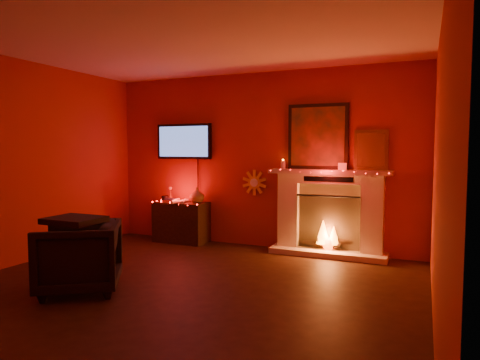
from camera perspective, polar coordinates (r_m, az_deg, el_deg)
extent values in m
plane|color=black|center=(4.69, -9.12, -14.88)|extent=(5.00, 5.00, 0.00)
plane|color=beige|center=(4.59, -9.53, 18.96)|extent=(5.00, 5.00, 0.00)
plane|color=#A9321B|center=(6.67, 2.39, 2.65)|extent=(5.00, 0.00, 5.00)
plane|color=#A9321B|center=(6.16, -29.29, 2.00)|extent=(0.00, 5.00, 5.00)
plane|color=#A9321B|center=(3.73, 24.98, 1.09)|extent=(0.00, 5.00, 5.00)
cube|color=beige|center=(6.33, 11.58, -9.50)|extent=(1.65, 0.40, 0.08)
cube|color=beige|center=(6.46, 6.59, -4.50)|extent=(0.30, 0.22, 0.95)
cube|color=beige|center=(6.22, 17.25, -5.00)|extent=(0.30, 0.22, 0.95)
cube|color=beige|center=(6.26, 11.89, 0.17)|extent=(1.50, 0.22, 0.14)
cube|color=beige|center=(6.19, 11.79, 1.06)|extent=(1.72, 0.34, 0.06)
cube|color=#8A6D50|center=(6.37, 11.93, -4.69)|extent=(0.90, 0.10, 0.95)
cube|color=black|center=(6.21, 11.58, -5.70)|extent=(0.90, 0.02, 0.78)
cylinder|color=black|center=(6.38, 10.82, -8.45)|extent=(0.55, 0.09, 0.09)
cylinder|color=black|center=(6.36, 12.47, -7.98)|extent=(0.51, 0.18, 0.08)
cone|color=orange|center=(6.34, 11.02, -6.78)|extent=(0.20, 0.20, 0.34)
cone|color=orange|center=(6.33, 12.37, -7.19)|extent=(0.16, 0.16, 0.26)
sphere|color=#FF3F07|center=(6.36, 11.71, -8.32)|extent=(0.18, 0.18, 0.18)
cube|color=black|center=(6.36, 10.34, 5.71)|extent=(0.88, 0.05, 0.95)
cube|color=#B54418|center=(6.33, 10.28, 5.72)|extent=(0.78, 0.01, 0.85)
cube|color=#B18933|center=(6.23, 17.07, 3.84)|extent=(0.46, 0.04, 0.56)
cube|color=#B48829|center=(6.21, 17.04, 3.84)|extent=(0.38, 0.01, 0.48)
cylinder|color=beige|center=(6.41, 5.76, 2.04)|extent=(0.07, 0.07, 0.12)
cube|color=white|center=(6.18, 13.50, 1.77)|extent=(0.12, 0.01, 0.10)
cube|color=black|center=(7.20, -7.46, 5.11)|extent=(1.00, 0.06, 0.58)
cube|color=#4A6BBF|center=(7.18, -7.60, 5.12)|extent=(0.92, 0.01, 0.50)
cylinder|color=black|center=(7.11, -5.63, 0.14)|extent=(0.02, 0.02, 0.66)
cylinder|color=gold|center=(6.69, 1.92, -0.35)|extent=(0.20, 0.03, 0.20)
cylinder|color=white|center=(6.68, 1.87, -0.36)|extent=(0.13, 0.01, 0.13)
cube|color=black|center=(7.11, -7.83, -5.56)|extent=(0.87, 0.43, 0.66)
imported|color=brown|center=(6.94, -5.76, -2.01)|extent=(0.24, 0.24, 0.25)
imported|color=black|center=(7.19, -9.96, -2.45)|extent=(0.12, 0.12, 0.09)
cylinder|color=white|center=(7.07, -8.61, -2.74)|extent=(0.14, 0.38, 0.05)
cylinder|color=white|center=(6.94, -8.01, -2.85)|extent=(0.12, 0.38, 0.05)
cylinder|color=white|center=(6.98, -7.49, -2.81)|extent=(0.19, 0.37, 0.05)
cube|color=#512117|center=(7.13, -9.38, -2.76)|extent=(0.20, 0.14, 0.03)
cube|color=#1E2F46|center=(7.13, -9.28, -2.53)|extent=(0.17, 0.12, 0.02)
imported|color=black|center=(4.95, -20.67, -9.54)|extent=(1.13, 1.12, 0.75)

